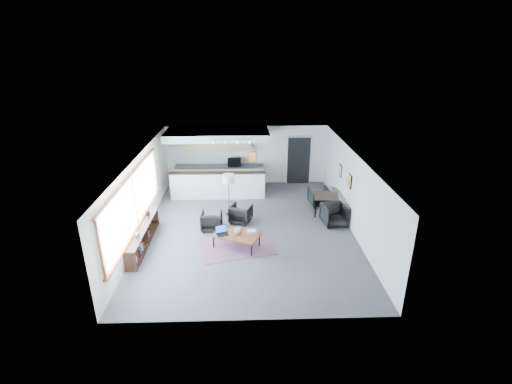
{
  "coord_description": "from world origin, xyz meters",
  "views": [
    {
      "loc": [
        -0.11,
        -11.3,
        5.95
      ],
      "look_at": [
        0.27,
        0.4,
        1.2
      ],
      "focal_mm": 26.0,
      "sensor_mm": 36.0,
      "label": 1
    }
  ],
  "objects_px": {
    "armchair_right": "(241,213)",
    "dining_chair_far": "(319,197)",
    "ceramic_pot": "(238,231)",
    "floor_lamp": "(228,180)",
    "microwave": "(234,162)",
    "book_stack": "(252,232)",
    "coffee_table": "(236,235)",
    "laptop": "(222,232)",
    "dining_table": "(326,197)",
    "dining_chair_near": "(334,215)",
    "armchair_left": "(212,220)"
  },
  "relations": [
    {
      "from": "book_stack",
      "to": "floor_lamp",
      "type": "xyz_separation_m",
      "value": [
        -0.79,
        2.32,
        0.86
      ]
    },
    {
      "from": "floor_lamp",
      "to": "dining_chair_far",
      "type": "bearing_deg",
      "value": 12.29
    },
    {
      "from": "book_stack",
      "to": "microwave",
      "type": "xyz_separation_m",
      "value": [
        -0.65,
        5.28,
        0.63
      ]
    },
    {
      "from": "microwave",
      "to": "floor_lamp",
      "type": "bearing_deg",
      "value": -92.62
    },
    {
      "from": "coffee_table",
      "to": "armchair_left",
      "type": "height_order",
      "value": "armchair_left"
    },
    {
      "from": "armchair_right",
      "to": "dining_chair_far",
      "type": "xyz_separation_m",
      "value": [
        3.05,
        1.41,
        -0.03
      ]
    },
    {
      "from": "laptop",
      "to": "dining_chair_far",
      "type": "distance_m",
      "value": 4.78
    },
    {
      "from": "dining_chair_near",
      "to": "dining_table",
      "type": "bearing_deg",
      "value": 88.52
    },
    {
      "from": "coffee_table",
      "to": "dining_table",
      "type": "bearing_deg",
      "value": 59.45
    },
    {
      "from": "laptop",
      "to": "floor_lamp",
      "type": "xyz_separation_m",
      "value": [
        0.14,
        2.34,
        0.82
      ]
    },
    {
      "from": "floor_lamp",
      "to": "book_stack",
      "type": "bearing_deg",
      "value": -71.18
    },
    {
      "from": "floor_lamp",
      "to": "microwave",
      "type": "height_order",
      "value": "floor_lamp"
    },
    {
      "from": "dining_table",
      "to": "ceramic_pot",
      "type": "bearing_deg",
      "value": -144.15
    },
    {
      "from": "dining_table",
      "to": "dining_chair_far",
      "type": "bearing_deg",
      "value": 95.74
    },
    {
      "from": "floor_lamp",
      "to": "dining_chair_near",
      "type": "distance_m",
      "value": 3.94
    },
    {
      "from": "ceramic_pot",
      "to": "floor_lamp",
      "type": "bearing_deg",
      "value": 98.74
    },
    {
      "from": "armchair_right",
      "to": "dining_chair_near",
      "type": "xyz_separation_m",
      "value": [
        3.26,
        -0.29,
        -0.0
      ]
    },
    {
      "from": "armchair_left",
      "to": "dining_table",
      "type": "height_order",
      "value": "dining_table"
    },
    {
      "from": "ceramic_pot",
      "to": "microwave",
      "type": "xyz_separation_m",
      "value": [
        -0.23,
        5.36,
        0.54
      ]
    },
    {
      "from": "book_stack",
      "to": "armchair_right",
      "type": "xyz_separation_m",
      "value": [
        -0.35,
        1.67,
        -0.14
      ]
    },
    {
      "from": "laptop",
      "to": "ceramic_pot",
      "type": "distance_m",
      "value": 0.51
    },
    {
      "from": "armchair_left",
      "to": "dining_chair_near",
      "type": "height_order",
      "value": "same"
    },
    {
      "from": "dining_table",
      "to": "armchair_left",
      "type": "bearing_deg",
      "value": -165.13
    },
    {
      "from": "armchair_right",
      "to": "floor_lamp",
      "type": "height_order",
      "value": "floor_lamp"
    },
    {
      "from": "dining_table",
      "to": "dining_chair_near",
      "type": "bearing_deg",
      "value": -82.25
    },
    {
      "from": "armchair_right",
      "to": "dining_chair_near",
      "type": "bearing_deg",
      "value": -163.16
    },
    {
      "from": "dining_table",
      "to": "floor_lamp",
      "type": "bearing_deg",
      "value": 178.82
    },
    {
      "from": "dining_chair_far",
      "to": "coffee_table",
      "type": "bearing_deg",
      "value": 36.42
    },
    {
      "from": "dining_chair_near",
      "to": "armchair_right",
      "type": "bearing_deg",
      "value": 165.6
    },
    {
      "from": "ceramic_pot",
      "to": "dining_chair_near",
      "type": "xyz_separation_m",
      "value": [
        3.32,
        1.45,
        -0.23
      ]
    },
    {
      "from": "laptop",
      "to": "armchair_left",
      "type": "xyz_separation_m",
      "value": [
        -0.41,
        1.17,
        -0.18
      ]
    },
    {
      "from": "coffee_table",
      "to": "dining_chair_far",
      "type": "xyz_separation_m",
      "value": [
        3.18,
        3.15,
        -0.09
      ]
    },
    {
      "from": "laptop",
      "to": "dining_chair_far",
      "type": "height_order",
      "value": "laptop"
    },
    {
      "from": "book_stack",
      "to": "coffee_table",
      "type": "bearing_deg",
      "value": -171.86
    },
    {
      "from": "floor_lamp",
      "to": "dining_chair_far",
      "type": "xyz_separation_m",
      "value": [
        3.49,
        0.76,
        -1.03
      ]
    },
    {
      "from": "laptop",
      "to": "dining_table",
      "type": "relative_size",
      "value": 0.44
    },
    {
      "from": "dining_chair_near",
      "to": "dining_chair_far",
      "type": "relative_size",
      "value": 1.07
    },
    {
      "from": "coffee_table",
      "to": "dining_chair_near",
      "type": "relative_size",
      "value": 2.25
    },
    {
      "from": "laptop",
      "to": "armchair_left",
      "type": "relative_size",
      "value": 0.63
    },
    {
      "from": "floor_lamp",
      "to": "dining_chair_far",
      "type": "relative_size",
      "value": 2.39
    },
    {
      "from": "laptop",
      "to": "microwave",
      "type": "distance_m",
      "value": 5.35
    },
    {
      "from": "coffee_table",
      "to": "floor_lamp",
      "type": "height_order",
      "value": "floor_lamp"
    },
    {
      "from": "book_stack",
      "to": "microwave",
      "type": "bearing_deg",
      "value": 97.0
    },
    {
      "from": "laptop",
      "to": "dining_chair_far",
      "type": "relative_size",
      "value": 0.68
    },
    {
      "from": "book_stack",
      "to": "floor_lamp",
      "type": "relative_size",
      "value": 0.21
    },
    {
      "from": "laptop",
      "to": "armchair_left",
      "type": "height_order",
      "value": "laptop"
    },
    {
      "from": "coffee_table",
      "to": "armchair_right",
      "type": "bearing_deg",
      "value": 109.99
    },
    {
      "from": "laptop",
      "to": "armchair_right",
      "type": "xyz_separation_m",
      "value": [
        0.58,
        1.69,
        -0.17
      ]
    },
    {
      "from": "microwave",
      "to": "dining_chair_near",
      "type": "bearing_deg",
      "value": -47.65
    },
    {
      "from": "book_stack",
      "to": "dining_chair_far",
      "type": "bearing_deg",
      "value": 48.74
    }
  ]
}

